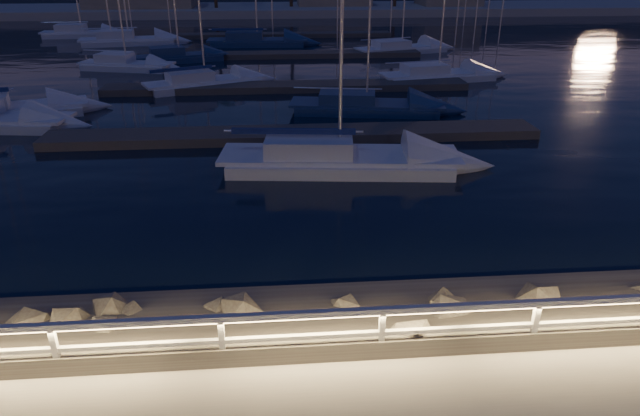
# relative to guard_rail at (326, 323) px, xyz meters

# --- Properties ---
(ground) EXTENTS (400.00, 400.00, 0.00)m
(ground) POSITION_rel_guard_rail_xyz_m (0.07, 0.00, -0.77)
(ground) COLOR #ACA69C
(ground) RESTS_ON ground
(harbor_water) EXTENTS (400.00, 440.00, 0.60)m
(harbor_water) POSITION_rel_guard_rail_xyz_m (0.07, 31.22, -1.74)
(harbor_water) COLOR black
(harbor_water) RESTS_ON ground
(guard_rail) EXTENTS (44.11, 0.12, 1.06)m
(guard_rail) POSITION_rel_guard_rail_xyz_m (0.00, 0.00, 0.00)
(guard_rail) COLOR white
(guard_rail) RESTS_ON ground
(floating_docks) EXTENTS (22.00, 36.00, 0.40)m
(floating_docks) POSITION_rel_guard_rail_xyz_m (0.07, 32.50, -1.17)
(floating_docks) COLOR #544C46
(floating_docks) RESTS_ON ground
(far_shore) EXTENTS (160.00, 14.00, 5.20)m
(far_shore) POSITION_rel_guard_rail_xyz_m (-0.06, 74.05, -0.48)
(far_shore) COLOR #ACA69C
(far_shore) RESTS_ON ground
(sailboat_c) EXTENTS (9.40, 3.71, 15.55)m
(sailboat_c) POSITION_rel_guard_rail_xyz_m (1.41, 12.03, -0.91)
(sailboat_c) COLOR silver
(sailboat_c) RESTS_ON ground
(sailboat_d) EXTENTS (8.22, 3.62, 13.45)m
(sailboat_d) POSITION_rel_guard_rail_xyz_m (3.84, 20.43, -0.97)
(sailboat_d) COLOR navy
(sailboat_d) RESTS_ON ground
(sailboat_e) EXTENTS (7.15, 3.95, 11.82)m
(sailboat_e) POSITION_rel_guard_rail_xyz_m (-8.07, 36.60, -0.94)
(sailboat_e) COLOR navy
(sailboat_e) RESTS_ON ground
(sailboat_g) EXTENTS (8.01, 3.61, 13.14)m
(sailboat_g) POSITION_rel_guard_rail_xyz_m (9.80, 28.04, -0.96)
(sailboat_g) COLOR silver
(sailboat_g) RESTS_ON ground
(sailboat_i) EXTENTS (6.97, 3.59, 11.51)m
(sailboat_i) POSITION_rel_guard_rail_xyz_m (-11.33, 33.58, -0.95)
(sailboat_i) COLOR silver
(sailboat_i) RESTS_ON ground
(sailboat_j) EXTENTS (7.53, 4.85, 12.53)m
(sailboat_j) POSITION_rel_guard_rail_xyz_m (-5.15, 26.87, -0.95)
(sailboat_j) COLOR silver
(sailboat_j) RESTS_ON ground
(sailboat_k) EXTENTS (8.95, 2.95, 15.03)m
(sailboat_k) POSITION_rel_guard_rail_xyz_m (-2.29, 44.43, -0.92)
(sailboat_k) COLOR navy
(sailboat_k) RESTS_ON ground
(sailboat_l) EXTENTS (8.26, 4.58, 13.47)m
(sailboat_l) POSITION_rel_guard_rail_xyz_m (9.84, 39.35, -0.97)
(sailboat_l) COLOR silver
(sailboat_l) RESTS_ON ground
(sailboat_m) EXTENTS (7.72, 2.59, 13.06)m
(sailboat_m) POSITION_rel_guard_rail_xyz_m (-19.65, 51.45, -0.91)
(sailboat_m) COLOR silver
(sailboat_m) RESTS_ON ground
(sailboat_n) EXTENTS (8.84, 3.67, 14.62)m
(sailboat_n) POSITION_rel_guard_rail_xyz_m (-13.92, 45.94, -0.90)
(sailboat_n) COLOR silver
(sailboat_n) RESTS_ON ground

